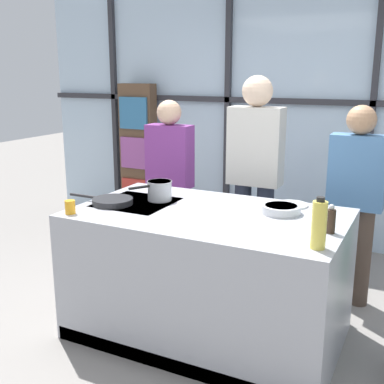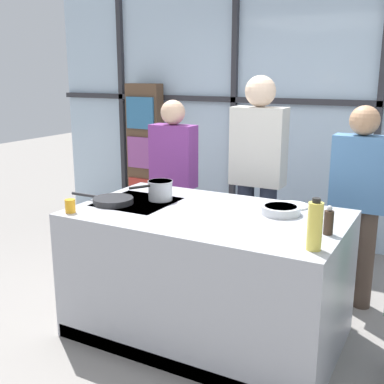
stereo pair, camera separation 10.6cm
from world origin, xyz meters
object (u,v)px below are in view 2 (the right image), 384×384
object	(u,v)px
oil_bottle	(315,226)
juice_glass_near	(70,206)
pepper_grinder	(329,222)
saucepan	(160,190)
white_plate	(292,206)
spectator_center_right	(358,196)
spectator_far_left	(174,175)
spectator_center_left	(258,169)
mixing_bowl	(281,210)
frying_pan	(112,200)

from	to	relation	value
oil_bottle	juice_glass_near	size ratio (longest dim) A/B	3.13
pepper_grinder	juice_glass_near	xyz separation A→B (m)	(-1.65, -0.37, -0.03)
saucepan	white_plate	xyz separation A→B (m)	(0.92, 0.29, -0.07)
spectator_center_right	spectator_far_left	bearing A→B (deg)	0.00
spectator_center_left	white_plate	world-z (taller)	spectator_center_left
white_plate	juice_glass_near	world-z (taller)	juice_glass_near
white_plate	juice_glass_near	bearing A→B (deg)	-146.15
white_plate	spectator_center_right	bearing A→B (deg)	56.00
spectator_center_left	pepper_grinder	distance (m)	1.32
spectator_center_left	spectator_center_right	distance (m)	0.84
spectator_far_left	oil_bottle	size ratio (longest dim) A/B	5.55
mixing_bowl	frying_pan	bearing A→B (deg)	-164.63
spectator_center_right	juice_glass_near	bearing A→B (deg)	40.35
juice_glass_near	pepper_grinder	bearing A→B (deg)	12.78
pepper_grinder	oil_bottle	bearing A→B (deg)	-91.96
spectator_far_left	spectator_center_left	world-z (taller)	spectator_center_left
spectator_center_left	spectator_center_right	xyz separation A→B (m)	(0.83, 0.00, -0.13)
spectator_center_right	saucepan	bearing A→B (deg)	32.86
saucepan	white_plate	distance (m)	0.97
spectator_center_left	juice_glass_near	world-z (taller)	spectator_center_left
spectator_center_left	spectator_center_right	size ratio (longest dim) A/B	1.13
frying_pan	white_plate	distance (m)	1.29
spectator_center_left	oil_bottle	xyz separation A→B (m)	(0.82, -1.32, 0.01)
white_plate	pepper_grinder	bearing A→B (deg)	-53.19
white_plate	juice_glass_near	xyz separation A→B (m)	(-1.28, -0.86, 0.04)
saucepan	pepper_grinder	size ratio (longest dim) A/B	1.76
spectator_center_right	white_plate	world-z (taller)	spectator_center_right
spectator_far_left	mixing_bowl	size ratio (longest dim) A/B	6.03
pepper_grinder	juice_glass_near	size ratio (longest dim) A/B	1.93
frying_pan	saucepan	bearing A→B (deg)	44.12
mixing_bowl	juice_glass_near	bearing A→B (deg)	-153.20
spectator_far_left	spectator_center_right	size ratio (longest dim) A/B	1.00
frying_pan	saucepan	xyz separation A→B (m)	(0.26, 0.25, 0.05)
spectator_far_left	frying_pan	world-z (taller)	spectator_far_left
spectator_center_right	mixing_bowl	xyz separation A→B (m)	(-0.38, -0.76, 0.03)
spectator_far_left	mixing_bowl	bearing A→B (deg)	149.39
spectator_far_left	pepper_grinder	bearing A→B (deg)	148.26
spectator_far_left	spectator_center_left	bearing A→B (deg)	180.00
oil_bottle	pepper_grinder	world-z (taller)	oil_bottle
spectator_far_left	mixing_bowl	world-z (taller)	spectator_far_left
white_plate	frying_pan	bearing A→B (deg)	-155.38
spectator_center_right	oil_bottle	distance (m)	1.32
mixing_bowl	juice_glass_near	size ratio (longest dim) A/B	2.88
oil_bottle	saucepan	bearing A→B (deg)	159.05
spectator_center_left	oil_bottle	world-z (taller)	spectator_center_left
spectator_center_left	frying_pan	xyz separation A→B (m)	(-0.71, -1.08, -0.11)
spectator_far_left	saucepan	distance (m)	0.91
white_plate	juice_glass_near	size ratio (longest dim) A/B	2.56
frying_pan	mixing_bowl	bearing A→B (deg)	15.37
spectator_center_right	pepper_grinder	bearing A→B (deg)	90.11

